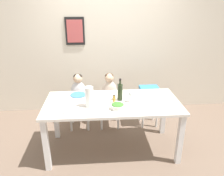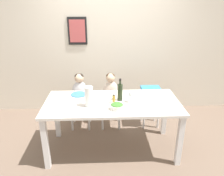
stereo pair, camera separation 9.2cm
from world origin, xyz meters
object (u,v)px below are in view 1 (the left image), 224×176
Objects in this scene: chair_far_left at (79,106)px; dinner_plate_back_left at (78,95)px; dinner_plate_back_right at (152,95)px; person_child_center at (109,87)px; chair_right_highchair at (149,97)px; person_child_left at (78,88)px; paper_towel_roll at (89,97)px; wine_glass_near at (131,94)px; salad_bowl_large at (118,106)px; dinner_plate_front_left at (72,111)px; wine_bottle at (120,92)px; chair_far_center at (109,105)px.

dinner_plate_back_left reaches higher than chair_far_left.
dinner_plate_back_left is at bearing -85.77° from chair_far_left.
chair_far_left is at bearing 155.88° from dinner_plate_back_right.
chair_right_highchair is at bearing -0.08° from person_child_center.
person_child_left is 0.84m from paper_towel_roll.
wine_glass_near is 0.28m from salad_bowl_large.
wine_glass_near is (0.77, -0.69, 0.49)m from chair_far_left.
chair_far_left is 0.95× the size of person_child_left.
dinner_plate_front_left is at bearing -160.53° from dinner_plate_back_right.
salad_bowl_large is 0.80× the size of dinner_plate_front_left.
dinner_plate_front_left is (-0.64, -0.28, -0.12)m from wine_bottle.
chair_far_left is 0.51m from chair_far_center.
salad_bowl_large is at bearing -102.52° from wine_bottle.
person_child_center is at bearing 110.07° from wine_glass_near.
paper_towel_roll is at bearing -111.23° from chair_far_center.
chair_far_center is 0.95× the size of person_child_center.
chair_far_left is 1.28m from dinner_plate_back_right.
wine_glass_near is at bearing -69.91° from chair_far_center.
wine_bottle is at bearing 23.93° from dinner_plate_front_left.
chair_far_center is 1.72× the size of paper_towel_roll.
person_child_left is 2.67× the size of salad_bowl_large.
chair_far_center is at bearing 59.55° from dinner_plate_front_left.
chair_far_center is 2.55× the size of salad_bowl_large.
wine_glass_near is 0.71× the size of dinner_plate_back_right.
wine_bottle reaches higher than wine_glass_near.
dinner_plate_front_left is at bearing -95.23° from dinner_plate_back_left.
paper_towel_roll is at bearing 166.00° from salad_bowl_large.
person_child_center reaches higher than chair_far_left.
chair_right_highchair is at bearing -0.05° from person_child_left.
salad_bowl_large is 0.80× the size of dinner_plate_back_left.
paper_towel_roll is (0.21, -0.79, 0.18)m from person_child_left.
chair_far_left is at bearing 104.61° from paper_towel_roll.
chair_right_highchair is at bearing 18.85° from dinner_plate_back_left.
wine_bottle is (0.62, -0.62, 0.50)m from chair_far_left.
paper_towel_roll is at bearing -65.61° from dinner_plate_back_left.
dinner_plate_back_right is (0.49, 0.12, -0.12)m from wine_bottle.
dinner_plate_front_left is at bearing -153.72° from paper_towel_roll.
person_child_left is at bearing 135.37° from wine_bottle.
chair_far_left is at bearing 180.00° from chair_right_highchair.
paper_towel_roll is (0.21, -0.79, 0.51)m from chair_far_left.
dinner_plate_back_left is 1.00× the size of dinner_plate_back_right.
dinner_plate_back_left is (-0.59, 0.21, -0.12)m from wine_bottle.
paper_towel_roll is 1.18× the size of dinner_plate_back_right.
person_child_left is 2.12× the size of dinner_plate_back_right.
paper_towel_roll is (-0.31, -0.79, 0.18)m from person_child_center.
wine_glass_near reaches higher than dinner_plate_back_left.
person_child_center is 0.76m from wine_glass_near.
person_child_left reaches higher than salad_bowl_large.
paper_towel_roll reaches higher than salad_bowl_large.
paper_towel_roll is (-1.00, -0.79, 0.38)m from chair_right_highchair.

